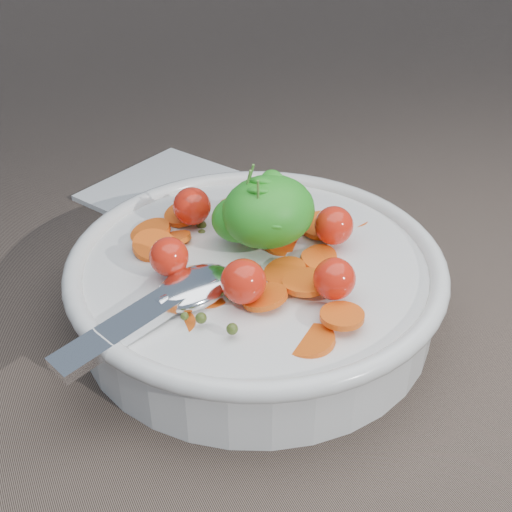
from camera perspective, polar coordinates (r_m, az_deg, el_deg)
name	(u,v)px	position (r m, az deg, el deg)	size (l,w,h in m)	color
ground	(259,315)	(0.54, 0.26, -5.25)	(6.00, 6.00, 0.00)	brown
bowl	(256,280)	(0.52, -0.04, -2.16)	(0.32, 0.30, 0.13)	silver
napkin	(168,189)	(0.73, -7.85, 5.94)	(0.16, 0.14, 0.01)	white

